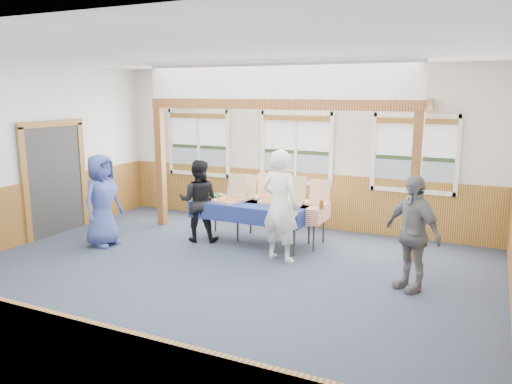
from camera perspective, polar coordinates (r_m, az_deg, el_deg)
floor at (r=7.44m, az=-5.26°, el=-9.98°), size 8.00×8.00×0.00m
ceiling at (r=6.95m, az=-5.75°, el=15.41°), size 8.00×8.00×0.00m
wall_back at (r=10.16m, az=4.71°, el=5.09°), size 8.00×0.00×8.00m
wall_left at (r=9.69m, az=-26.31°, el=3.65°), size 0.00×8.00×8.00m
wainscot_back at (r=10.30m, az=4.56°, el=-0.73°), size 7.98×0.05×1.10m
wainscot_left at (r=9.84m, az=-25.68°, el=-2.42°), size 0.05×6.98×1.10m
cased_opening at (r=10.31m, az=-22.01°, el=1.30°), size 0.06×1.30×2.10m
window_left at (r=11.13m, az=-6.57°, el=6.01°), size 1.56×0.10×1.46m
window_mid at (r=10.11m, az=4.63°, el=5.51°), size 1.56×0.10×1.46m
window_right at (r=9.54m, az=17.68°, el=4.67°), size 1.56×0.10×1.46m
post_left at (r=10.35m, az=-10.84°, el=2.81°), size 0.15×0.15×2.40m
post_right at (r=8.45m, az=17.73°, el=0.57°), size 0.15×0.15×2.40m
cross_beam at (r=8.99m, az=2.04°, el=10.00°), size 5.15×0.18×0.18m
table_left at (r=8.98m, az=-0.52°, el=-1.48°), size 2.28×1.44×0.76m
table_right at (r=9.04m, az=2.82°, el=-1.49°), size 1.72×0.92×0.76m
pizza_box_a at (r=9.03m, az=-3.04°, el=-0.64°), size 0.54×0.61×0.47m
pizza_box_b at (r=8.95m, az=1.95°, el=-0.76°), size 0.41×0.50×0.44m
pizza_box_c at (r=9.23m, az=-1.67°, el=-0.39°), size 0.47×0.55×0.43m
pizza_box_d at (r=9.32m, az=1.22°, el=-0.27°), size 0.51×0.57×0.43m
pizza_box_e at (r=8.85m, az=4.09°, el=-0.91°), size 0.48×0.56×0.46m
pizza_box_f at (r=8.92m, az=7.01°, el=-0.90°), size 0.40×0.48×0.40m
veggie_tray at (r=9.30m, az=-4.68°, el=-0.55°), size 0.40×0.40×0.09m
drink_glass at (r=8.50m, az=7.47°, el=-1.45°), size 0.07×0.07×0.15m
woman_white at (r=8.00m, az=2.80°, el=-1.58°), size 0.73×0.55×1.83m
woman_black at (r=9.17m, az=-6.58°, el=-1.00°), size 0.88×0.78×1.50m
man_blue at (r=9.22m, az=-17.20°, el=-0.91°), size 0.54×0.82×1.65m
person_grey at (r=7.17m, az=17.41°, el=-4.48°), size 1.00×0.88×1.62m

